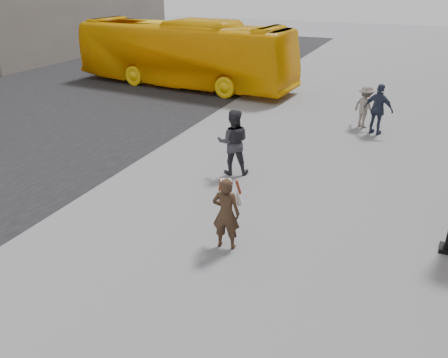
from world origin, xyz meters
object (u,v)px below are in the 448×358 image
at_px(woman, 226,212).
at_px(pedestrian_a, 233,142).
at_px(bus, 183,53).
at_px(pedestrian_c, 378,110).
at_px(pedestrian_b, 365,107).

distance_m(woman, pedestrian_a, 3.79).
xyz_separation_m(bus, pedestrian_c, (9.92, -3.91, -0.72)).
bearing_deg(pedestrian_b, woman, 119.65).
height_order(woman, pedestrian_c, pedestrian_c).
distance_m(woman, bus, 14.95).
relative_size(pedestrian_a, pedestrian_c, 1.04).
xyz_separation_m(pedestrian_b, pedestrian_c, (0.52, -0.63, 0.12)).
bearing_deg(pedestrian_b, bus, 19.60).
xyz_separation_m(pedestrian_a, pedestrian_c, (3.37, 5.21, -0.04)).
bearing_deg(pedestrian_a, pedestrian_c, -143.63).
distance_m(woman, pedestrian_b, 9.52).
relative_size(bus, pedestrian_a, 6.19).
bearing_deg(woman, pedestrian_b, -107.10).
bearing_deg(pedestrian_c, pedestrian_a, 74.27).
bearing_deg(pedestrian_a, bus, -75.08).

